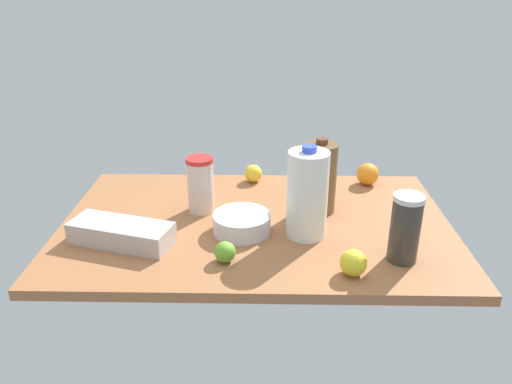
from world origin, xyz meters
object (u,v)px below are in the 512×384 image
(lemon_loose, at_px, (253,173))
(milk_jug, at_px, (307,194))
(tumbler_cup, at_px, (201,185))
(mixing_bowl, at_px, (242,223))
(lime_far_back, at_px, (225,252))
(chocolate_milk_jug, at_px, (320,178))
(shaker_bottle, at_px, (405,228))
(egg_carton, at_px, (121,233))
(lemon_near_front, at_px, (353,263))
(orange_by_jug, at_px, (368,174))

(lemon_loose, bearing_deg, milk_jug, -67.58)
(tumbler_cup, distance_m, mixing_bowl, 0.21)
(mixing_bowl, height_order, lime_far_back, same)
(lime_far_back, bearing_deg, chocolate_milk_jug, 48.54)
(shaker_bottle, height_order, mixing_bowl, shaker_bottle)
(mixing_bowl, bearing_deg, milk_jug, -4.12)
(lemon_loose, relative_size, lime_far_back, 1.12)
(shaker_bottle, xyz_separation_m, mixing_bowl, (-0.44, 0.15, -0.07))
(lime_far_back, bearing_deg, egg_carton, 162.94)
(milk_jug, relative_size, lemon_near_front, 3.97)
(tumbler_cup, relative_size, orange_by_jug, 2.30)
(lime_far_back, relative_size, lemon_near_front, 0.83)
(orange_by_jug, relative_size, lime_far_back, 1.38)
(tumbler_cup, distance_m, milk_jug, 0.36)
(tumbler_cup, xyz_separation_m, mixing_bowl, (0.14, -0.14, -0.06))
(egg_carton, relative_size, lemon_loose, 4.57)
(shaker_bottle, distance_m, milk_jug, 0.29)
(shaker_bottle, distance_m, egg_carton, 0.78)
(chocolate_milk_jug, bearing_deg, lime_far_back, -131.46)
(tumbler_cup, bearing_deg, chocolate_milk_jug, 1.28)
(orange_by_jug, xyz_separation_m, lemon_near_front, (-0.14, -0.59, -0.00))
(chocolate_milk_jug, distance_m, orange_by_jug, 0.30)
(milk_jug, xyz_separation_m, orange_by_jug, (0.25, 0.38, -0.09))
(orange_by_jug, height_order, lemon_near_front, orange_by_jug)
(mixing_bowl, bearing_deg, orange_by_jug, 39.90)
(shaker_bottle, relative_size, chocolate_milk_jug, 0.78)
(mixing_bowl, xyz_separation_m, lime_far_back, (-0.04, -0.17, 0.00))
(egg_carton, height_order, lemon_loose, lemon_loose)
(mixing_bowl, distance_m, lemon_loose, 0.39)
(lemon_near_front, bearing_deg, milk_jug, 116.71)
(chocolate_milk_jug, relative_size, lemon_loose, 3.81)
(shaker_bottle, relative_size, mixing_bowl, 1.11)
(milk_jug, relative_size, lemon_loose, 4.30)
(tumbler_cup, height_order, mixing_bowl, tumbler_cup)
(shaker_bottle, bearing_deg, mixing_bowl, 161.25)
(egg_carton, distance_m, lemon_loose, 0.59)
(egg_carton, bearing_deg, tumbler_cup, 62.68)
(milk_jug, xyz_separation_m, egg_carton, (-0.53, -0.06, -0.10))
(chocolate_milk_jug, relative_size, lemon_near_front, 3.51)
(tumbler_cup, xyz_separation_m, milk_jug, (0.33, -0.15, 0.04))
(shaker_bottle, xyz_separation_m, lemon_loose, (-0.41, 0.53, -0.06))
(orange_by_jug, bearing_deg, shaker_bottle, -90.21)
(shaker_bottle, bearing_deg, lime_far_back, -177.79)
(shaker_bottle, xyz_separation_m, milk_jug, (-0.25, 0.14, 0.03))
(mixing_bowl, bearing_deg, egg_carton, -167.63)
(lime_far_back, bearing_deg, lemon_loose, 83.63)
(chocolate_milk_jug, xyz_separation_m, lemon_loose, (-0.22, 0.24, -0.08))
(mixing_bowl, bearing_deg, lemon_loose, 86.28)
(tumbler_cup, height_order, lemon_loose, tumbler_cup)
(tumbler_cup, height_order, orange_by_jug, tumbler_cup)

